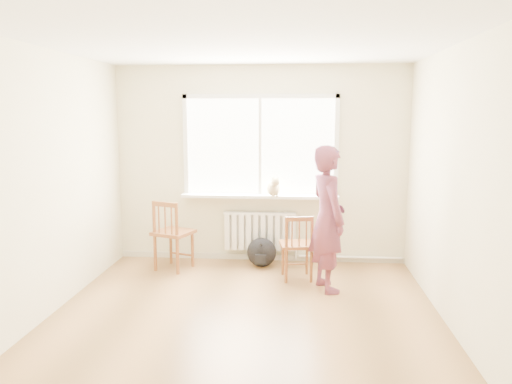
% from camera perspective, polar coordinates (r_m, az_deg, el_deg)
% --- Properties ---
extents(floor, '(4.50, 4.50, 0.00)m').
position_cam_1_polar(floor, '(5.04, -1.58, -15.05)').
color(floor, '#A97845').
rests_on(floor, ground).
extents(ceiling, '(4.50, 4.50, 0.00)m').
position_cam_1_polar(ceiling, '(4.65, -1.73, 16.97)').
color(ceiling, white).
rests_on(ceiling, back_wall).
extents(back_wall, '(4.00, 0.01, 2.70)m').
position_cam_1_polar(back_wall, '(6.88, 0.50, 3.13)').
color(back_wall, beige).
rests_on(back_wall, ground).
extents(window, '(2.12, 0.05, 1.42)m').
position_cam_1_polar(window, '(6.83, 0.49, 5.71)').
color(window, white).
rests_on(window, back_wall).
extents(windowsill, '(2.15, 0.22, 0.04)m').
position_cam_1_polar(windowsill, '(6.83, 0.43, -0.47)').
color(windowsill, white).
rests_on(windowsill, back_wall).
extents(radiator, '(1.00, 0.12, 0.55)m').
position_cam_1_polar(radiator, '(6.94, 0.43, -4.45)').
color(radiator, white).
rests_on(radiator, back_wall).
extents(heating_pipe, '(1.40, 0.04, 0.04)m').
position_cam_1_polar(heating_pipe, '(7.08, 10.67, -7.34)').
color(heating_pipe, silver).
rests_on(heating_pipe, back_wall).
extents(baseboard, '(4.00, 0.03, 0.08)m').
position_cam_1_polar(baseboard, '(7.12, 0.48, -7.43)').
color(baseboard, beige).
rests_on(baseboard, ground).
extents(chair_left, '(0.59, 0.57, 0.94)m').
position_cam_1_polar(chair_left, '(6.66, -9.66, -4.87)').
color(chair_left, '#9C582D').
rests_on(chair_left, floor).
extents(chair_right, '(0.46, 0.45, 0.83)m').
position_cam_1_polar(chair_right, '(6.22, 4.77, -6.30)').
color(chair_right, '#9C582D').
rests_on(chair_right, floor).
extents(person, '(0.60, 0.72, 1.70)m').
position_cam_1_polar(person, '(5.83, 8.19, -3.03)').
color(person, '#CF4577').
rests_on(person, floor).
extents(cat, '(0.25, 0.42, 0.29)m').
position_cam_1_polar(cat, '(6.71, 2.04, 0.52)').
color(cat, beige).
rests_on(cat, windowsill).
extents(backpack, '(0.42, 0.32, 0.40)m').
position_cam_1_polar(backpack, '(6.77, 0.65, -6.90)').
color(backpack, black).
rests_on(backpack, floor).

